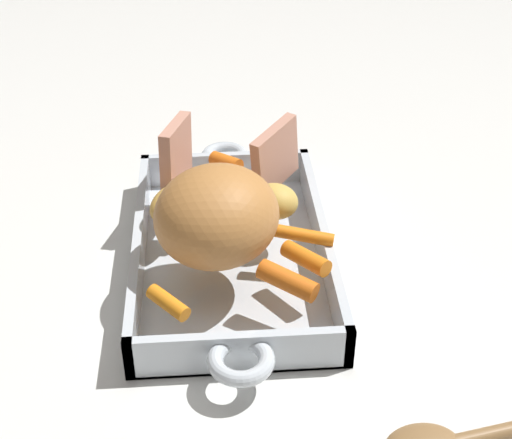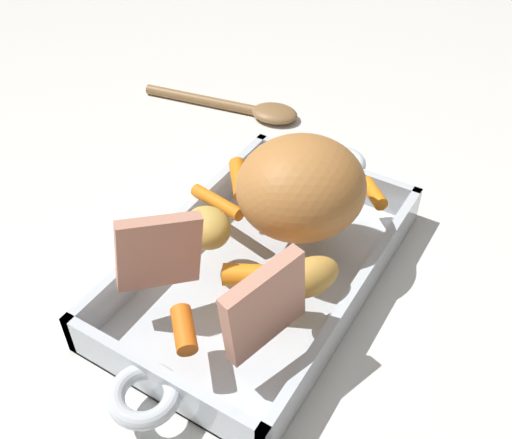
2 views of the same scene
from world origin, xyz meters
TOP-DOWN VIEW (x-y plane):
  - ground_plane at (0.00, 0.00)m, footprint 1.98×1.98m
  - roasting_dish at (0.00, 0.00)m, footprint 0.43×0.21m
  - pork_roast at (-0.05, 0.02)m, footprint 0.18×0.18m
  - roast_slice_thin at (0.09, 0.06)m, footprint 0.09×0.04m
  - roast_slice_outer at (0.09, -0.06)m, footprint 0.07×0.06m
  - baby_carrot_southwest at (-0.11, -0.05)m, footprint 0.05×0.06m
  - baby_carrot_long at (0.05, 0.02)m, footprint 0.05×0.07m
  - baby_carrot_center_right at (-0.07, -0.07)m, footprint 0.06×0.05m
  - baby_carrot_northeast at (0.13, 0.00)m, footprint 0.04×0.04m
  - baby_carrot_center_left at (-0.13, 0.06)m, footprint 0.04×0.04m
  - baby_carrot_short at (-0.03, -0.07)m, footprint 0.03×0.07m
  - potato_whole at (0.02, -0.05)m, footprint 0.06×0.07m
  - potato_golden_large at (0.03, 0.06)m, footprint 0.07×0.06m
  - serving_spoon at (-0.26, -0.18)m, footprint 0.07×0.24m

SIDE VIEW (x-z plane):
  - ground_plane at x=0.00m, z-range 0.00..0.00m
  - serving_spoon at x=-0.26m, z-range 0.00..0.02m
  - roasting_dish at x=0.00m, z-range -0.01..0.04m
  - baby_carrot_short at x=-0.03m, z-range 0.04..0.06m
  - baby_carrot_center_left at x=-0.13m, z-range 0.04..0.06m
  - baby_carrot_center_right at x=-0.07m, z-range 0.04..0.07m
  - baby_carrot_northeast at x=0.13m, z-range 0.04..0.07m
  - baby_carrot_southwest at x=-0.11m, z-range 0.04..0.07m
  - baby_carrot_long at x=0.05m, z-range 0.04..0.07m
  - potato_golden_large at x=0.03m, z-range 0.05..0.08m
  - potato_whole at x=0.02m, z-range 0.05..0.08m
  - roast_slice_outer at x=0.09m, z-range 0.04..0.12m
  - roast_slice_thin at x=0.09m, z-range 0.04..0.13m
  - pork_roast at x=-0.05m, z-range 0.05..0.14m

